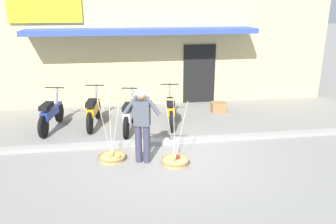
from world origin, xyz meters
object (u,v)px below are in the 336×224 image
object	(u,v)px
fruit_vendor	(142,120)
fruit_basket_right_side	(175,161)
motorcycle_nearest_shop	(51,114)
fruit_basket_left_side	(112,157)
motorcycle_second_in_row	(93,111)
motorcycle_end_of_row	(170,109)
wooden_crate	(218,107)
motorcycle_third_in_row	(129,115)

from	to	relation	value
fruit_vendor	fruit_basket_right_side	size ratio (longest dim) A/B	1.17
fruit_vendor	motorcycle_nearest_shop	bearing A→B (deg)	134.44
fruit_basket_left_side	fruit_vendor	bearing A→B (deg)	-16.25
motorcycle_second_in_row	motorcycle_end_of_row	xyz separation A→B (m)	(2.16, -0.20, 0.00)
fruit_basket_right_side	wooden_crate	size ratio (longest dim) A/B	3.30
fruit_basket_right_side	motorcycle_third_in_row	distance (m)	2.40
motorcycle_third_in_row	wooden_crate	bearing A→B (deg)	22.95
motorcycle_end_of_row	wooden_crate	xyz separation A→B (m)	(1.70, 0.91, -0.29)
motorcycle_third_in_row	motorcycle_end_of_row	world-z (taller)	same
motorcycle_third_in_row	motorcycle_nearest_shop	bearing A→B (deg)	169.88
fruit_vendor	fruit_basket_right_side	distance (m)	1.15
fruit_basket_left_side	motorcycle_end_of_row	world-z (taller)	fruit_basket_left_side
fruit_basket_right_side	motorcycle_third_in_row	world-z (taller)	fruit_basket_right_side
fruit_vendor	motorcycle_second_in_row	distance (m)	2.82
fruit_basket_right_side	motorcycle_third_in_row	bearing A→B (deg)	111.98
fruit_basket_left_side	fruit_basket_right_side	size ratio (longest dim) A/B	1.00
fruit_basket_left_side	motorcycle_third_in_row	distance (m)	1.90
fruit_vendor	fruit_basket_left_side	size ratio (longest dim) A/B	1.17
wooden_crate	motorcycle_third_in_row	bearing A→B (deg)	-157.05
motorcycle_nearest_shop	motorcycle_third_in_row	size ratio (longest dim) A/B	1.00
motorcycle_nearest_shop	fruit_basket_right_side	bearing A→B (deg)	-40.53
fruit_vendor	wooden_crate	xyz separation A→B (m)	(2.66, 3.21, -0.82)
motorcycle_second_in_row	motorcycle_third_in_row	world-z (taller)	same
motorcycle_nearest_shop	motorcycle_third_in_row	bearing A→B (deg)	-10.12
fruit_basket_left_side	motorcycle_end_of_row	xyz separation A→B (m)	(1.64, 2.10, 0.38)
motorcycle_end_of_row	wooden_crate	bearing A→B (deg)	28.25
fruit_basket_right_side	motorcycle_second_in_row	distance (m)	3.31
motorcycle_third_in_row	motorcycle_second_in_row	bearing A→B (deg)	152.87
fruit_vendor	motorcycle_nearest_shop	distance (m)	3.37
fruit_basket_left_side	wooden_crate	xyz separation A→B (m)	(3.34, 3.01, 0.08)
motorcycle_third_in_row	motorcycle_end_of_row	xyz separation A→B (m)	(1.17, 0.30, 0.00)
fruit_vendor	fruit_basket_right_side	bearing A→B (deg)	-16.28
motorcycle_nearest_shop	wooden_crate	distance (m)	5.07
motorcycle_third_in_row	fruit_basket_right_side	bearing A→B (deg)	-68.02
fruit_basket_right_side	motorcycle_end_of_row	xyz separation A→B (m)	(0.28, 2.50, 0.38)
fruit_vendor	motorcycle_end_of_row	world-z (taller)	fruit_vendor
fruit_vendor	motorcycle_nearest_shop	size ratio (longest dim) A/B	0.94
fruit_vendor	fruit_basket_left_side	distance (m)	1.14
motorcycle_nearest_shop	wooden_crate	bearing A→B (deg)	9.49
motorcycle_nearest_shop	motorcycle_second_in_row	xyz separation A→B (m)	(1.14, 0.13, 0.00)
motorcycle_third_in_row	motorcycle_end_of_row	size ratio (longest dim) A/B	0.99
motorcycle_nearest_shop	wooden_crate	world-z (taller)	motorcycle_nearest_shop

